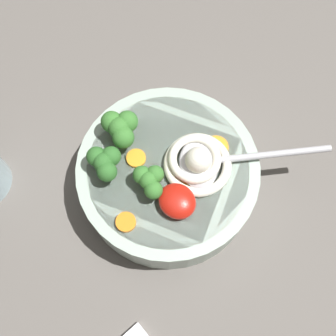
% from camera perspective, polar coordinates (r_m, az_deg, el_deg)
% --- Properties ---
extents(table_slab, '(1.33, 1.33, 0.03)m').
position_cam_1_polar(table_slab, '(0.57, 2.63, -1.86)').
color(table_slab, '#5B5651').
rests_on(table_slab, ground).
extents(soup_bowl, '(0.21, 0.21, 0.06)m').
position_cam_1_polar(soup_bowl, '(0.52, 0.00, -1.18)').
color(soup_bowl, '#9EB2A3').
rests_on(soup_bowl, table_slab).
extents(noodle_pile, '(0.09, 0.08, 0.03)m').
position_cam_1_polar(noodle_pile, '(0.48, 3.63, 0.55)').
color(noodle_pile, silver).
rests_on(noodle_pile, soup_bowl).
extents(soup_spoon, '(0.14, 0.15, 0.02)m').
position_cam_1_polar(soup_spoon, '(0.49, 5.99, 0.97)').
color(soup_spoon, '#B7B7BC').
rests_on(soup_spoon, soup_bowl).
extents(chili_sauce_dollop, '(0.04, 0.04, 0.02)m').
position_cam_1_polar(chili_sauce_dollop, '(0.47, 1.23, -4.43)').
color(chili_sauce_dollop, '#B2190F').
rests_on(chili_sauce_dollop, soup_bowl).
extents(broccoli_floret_beside_chili, '(0.05, 0.04, 0.04)m').
position_cam_1_polar(broccoli_floret_beside_chili, '(0.48, -6.38, 5.40)').
color(broccoli_floret_beside_chili, '#7A9E60').
rests_on(broccoli_floret_beside_chili, soup_bowl).
extents(broccoli_floret_near_spoon, '(0.04, 0.04, 0.03)m').
position_cam_1_polar(broccoli_floret_near_spoon, '(0.47, -8.48, 0.81)').
color(broccoli_floret_near_spoon, '#7A9E60').
rests_on(broccoli_floret_near_spoon, soup_bowl).
extents(broccoli_floret_center, '(0.04, 0.03, 0.03)m').
position_cam_1_polar(broccoli_floret_center, '(0.46, -2.53, -1.56)').
color(broccoli_floret_center, '#7A9E60').
rests_on(broccoli_floret_center, soup_bowl).
extents(carrot_slice_rear, '(0.03, 0.03, 0.00)m').
position_cam_1_polar(carrot_slice_rear, '(0.48, 2.11, -2.29)').
color(carrot_slice_rear, orange).
rests_on(carrot_slice_rear, soup_bowl).
extents(carrot_slice_right, '(0.02, 0.02, 0.01)m').
position_cam_1_polar(carrot_slice_right, '(0.47, -5.82, -7.01)').
color(carrot_slice_right, orange).
rests_on(carrot_slice_right, soup_bowl).
extents(carrot_slice_front, '(0.02, 0.02, 0.00)m').
position_cam_1_polar(carrot_slice_front, '(0.49, -4.27, 1.31)').
color(carrot_slice_front, orange).
rests_on(carrot_slice_front, soup_bowl).
extents(carrot_slice_beside_noodles, '(0.03, 0.03, 0.00)m').
position_cam_1_polar(carrot_slice_beside_noodles, '(0.50, 6.44, 2.76)').
color(carrot_slice_beside_noodles, orange).
rests_on(carrot_slice_beside_noodles, soup_bowl).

